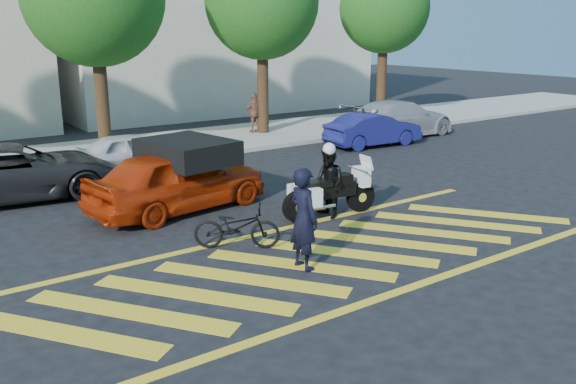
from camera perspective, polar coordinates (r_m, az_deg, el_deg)
ground at (r=11.72m, az=3.50°, el=-6.21°), size 90.00×90.00×0.00m
sidewalk at (r=21.98m, az=-16.64°, el=3.55°), size 60.00×5.00×0.15m
crosswalk at (r=11.70m, az=3.36°, el=-6.23°), size 12.33×4.00×0.01m
building_right at (r=33.49m, az=-7.57°, el=17.17°), size 16.00×8.00×11.00m
tree_center at (r=21.70m, az=-17.40°, el=16.71°), size 4.60×4.60×7.56m
tree_right at (r=24.59m, az=-2.27°, el=16.99°), size 4.40×4.40×7.41m
tree_far_right at (r=28.69m, az=9.09°, el=16.35°), size 4.00×4.00×7.10m
officer_bike at (r=10.95m, az=1.47°, el=-2.52°), size 0.45×0.69×1.88m
bicycle at (r=12.12m, az=-4.82°, el=-3.25°), size 1.73×1.48×0.90m
police_motorcycle at (r=14.05m, az=3.84°, el=-0.05°), size 2.45×0.84×1.08m
officer_moto at (r=13.98m, az=3.82°, el=0.82°), size 0.70×0.85×1.62m
red_convertible at (r=14.72m, az=-10.26°, el=1.14°), size 4.68×2.47×1.52m
parked_mid_left at (r=16.91m, az=-24.14°, el=1.72°), size 5.41×2.94×1.44m
parked_mid_right at (r=19.27m, az=-14.24°, el=3.70°), size 3.55×1.67×1.18m
parked_right at (r=22.79m, az=7.99°, el=5.81°), size 3.82×1.58×1.23m
parked_far_right at (r=24.87m, az=10.38°, el=6.77°), size 5.18×2.35×1.47m
pedestrian_right at (r=24.64m, az=-3.12°, el=7.39°), size 0.97×0.51×1.57m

